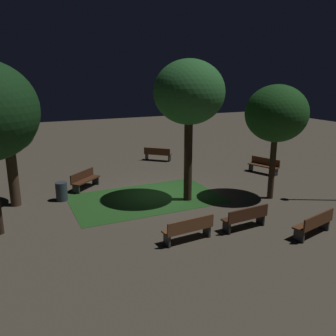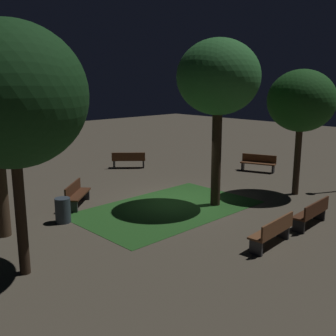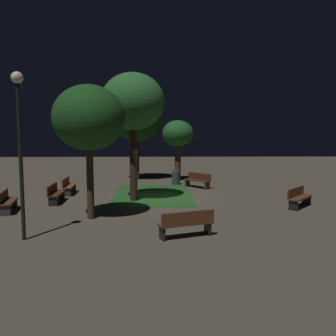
# 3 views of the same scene
# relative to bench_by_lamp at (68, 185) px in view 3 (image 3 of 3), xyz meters

# --- Properties ---
(ground_plane) EXTENTS (60.00, 60.00, 0.00)m
(ground_plane) POSITION_rel_bench_by_lamp_xyz_m (1.18, 5.07, -0.48)
(ground_plane) COLOR #4C4438
(grass_lawn) EXTENTS (6.73, 4.12, 0.01)m
(grass_lawn) POSITION_rel_bench_by_lamp_xyz_m (0.24, 4.62, -0.48)
(grass_lawn) COLOR #23511E
(grass_lawn) RESTS_ON ground
(bench_by_lamp) EXTENTS (1.83, 0.60, 0.88)m
(bench_by_lamp) POSITION_rel_bench_by_lamp_xyz_m (0.00, 0.00, 0.00)
(bench_by_lamp) COLOR brown
(bench_by_lamp) RESTS_ON ground
(bench_corner) EXTENTS (1.83, 0.59, 0.88)m
(bench_corner) POSITION_rel_bench_by_lamp_xyz_m (2.36, -0.00, 0.00)
(bench_corner) COLOR #422314
(bench_corner) RESTS_ON ground
(bench_front_left) EXTENTS (1.66, 1.56, 0.88)m
(bench_front_left) POSITION_rel_bench_by_lamp_xyz_m (-1.99, 7.30, 0.00)
(bench_front_left) COLOR #422314
(bench_front_left) RESTS_ON ground
(bench_path_side) EXTENTS (1.07, 1.85, 0.88)m
(bench_path_side) POSITION_rel_bench_by_lamp_xyz_m (8.04, 5.84, 0.00)
(bench_path_side) COLOR #512D19
(bench_path_side) RESTS_ON ground
(bench_lawn_edge) EXTENTS (1.86, 0.86, 0.88)m
(bench_lawn_edge) POSITION_rel_bench_by_lamp_xyz_m (4.22, -1.47, 0.00)
(bench_lawn_edge) COLOR #512D19
(bench_lawn_edge) RESTS_ON ground
(bench_back_row) EXTENTS (1.65, 1.57, 0.88)m
(bench_back_row) POSITION_rel_bench_by_lamp_xyz_m (3.64, 11.21, 0.00)
(bench_back_row) COLOR #512D19
(bench_back_row) RESTS_ON ground
(tree_left_canopy) EXTENTS (2.15, 2.15, 4.18)m
(tree_left_canopy) POSITION_rel_bench_by_lamp_xyz_m (-5.22, 6.24, 2.69)
(tree_left_canopy) COLOR #423021
(tree_left_canopy) RESTS_ON ground
(tree_back_left) EXTENTS (3.50, 3.50, 6.05)m
(tree_back_left) POSITION_rel_bench_by_lamp_xyz_m (-5.85, 3.40, 3.88)
(tree_back_left) COLOR #2D2116
(tree_back_left) RESTS_ON ground
(tree_back_right) EXTENTS (3.04, 3.04, 6.19)m
(tree_back_right) POSITION_rel_bench_by_lamp_xyz_m (1.92, 3.70, 4.28)
(tree_back_right) COLOR #2D2116
(tree_back_right) RESTS_ON ground
(tree_near_wall) EXTENTS (2.72, 2.72, 5.14)m
(tree_near_wall) POSITION_rel_bench_by_lamp_xyz_m (5.49, 2.31, 3.39)
(tree_near_wall) COLOR #38281C
(tree_near_wall) RESTS_ON ground
(lamp_post_plaza_west) EXTENTS (0.36, 0.36, 5.15)m
(lamp_post_plaza_west) POSITION_rel_bench_by_lamp_xyz_m (8.14, 0.75, 2.96)
(lamp_post_plaza_west) COLOR black
(lamp_post_plaza_west) RESTS_ON ground
(trash_bin) EXTENTS (0.52, 0.52, 0.85)m
(trash_bin) POSITION_rel_bench_by_lamp_xyz_m (-3.30, 6.02, -0.06)
(trash_bin) COLOR #2D3842
(trash_bin) RESTS_ON ground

